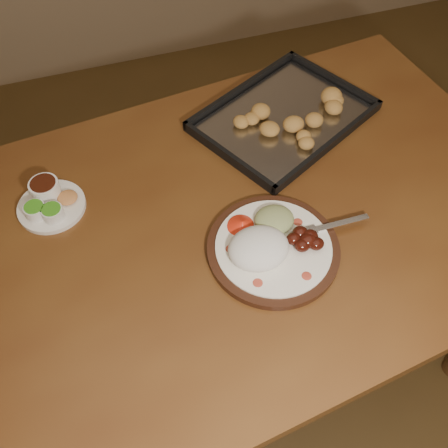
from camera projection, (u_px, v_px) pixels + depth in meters
name	position (u px, v px, depth m)	size (l,w,h in m)	color
ground	(289.00, 420.00, 1.58)	(4.00, 4.00, 0.00)	brown
dining_table	(221.00, 246.00, 1.19)	(1.59, 1.07, 0.75)	brown
dinner_plate	(271.00, 245.00, 1.05)	(0.37, 0.28, 0.07)	#33190E
condiment_saucer	(49.00, 202.00, 1.12)	(0.15, 0.15, 0.05)	white
baking_tray	(284.00, 116.00, 1.30)	(0.52, 0.47, 0.04)	black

